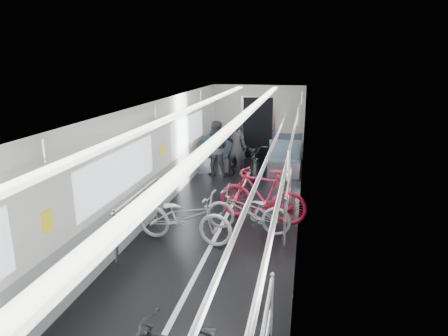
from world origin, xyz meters
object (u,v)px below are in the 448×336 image
at_px(bike_right_far, 262,195).
at_px(bike_aisle, 253,159).
at_px(person_standing, 237,148).
at_px(bike_right_mid, 248,211).
at_px(person_seated, 215,148).
at_px(bike_left_far, 184,217).

bearing_deg(bike_right_far, bike_aisle, -157.52).
relative_size(bike_aisle, person_standing, 1.19).
xyz_separation_m(bike_right_mid, person_seated, (-1.47, 3.64, 0.35)).
bearing_deg(bike_right_mid, bike_aisle, -168.94).
xyz_separation_m(bike_aisle, person_standing, (-0.48, 0.00, 0.30)).
bearing_deg(bike_right_far, person_seated, -139.68).
distance_m(bike_left_far, bike_right_far, 1.78).
relative_size(bike_left_far, bike_right_far, 0.98).
xyz_separation_m(bike_right_mid, person_standing, (-0.88, 3.72, 0.36)).
height_order(bike_right_far, bike_aisle, bike_right_far).
bearing_deg(person_seated, bike_left_far, 90.24).
bearing_deg(person_seated, bike_right_mid, 106.89).
distance_m(person_standing, person_seated, 0.60).
distance_m(bike_right_mid, bike_aisle, 3.74).
distance_m(bike_left_far, bike_aisle, 4.40).
xyz_separation_m(bike_left_far, bike_right_mid, (1.07, 0.64, -0.04)).
bearing_deg(person_standing, bike_left_far, 98.62).
height_order(bike_right_mid, person_standing, person_standing).
bearing_deg(bike_left_far, bike_right_far, -39.96).
bearing_deg(bike_left_far, bike_aisle, -2.90).
xyz_separation_m(bike_aisle, person_seated, (-1.07, -0.08, 0.28)).
relative_size(bike_left_far, person_seated, 1.17).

